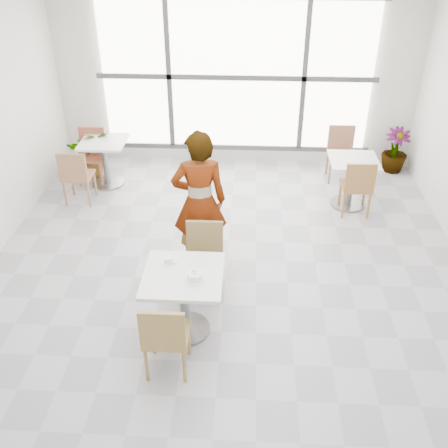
{
  "coord_description": "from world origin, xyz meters",
  "views": [
    {
      "loc": [
        0.25,
        -4.92,
        3.88
      ],
      "look_at": [
        0.0,
        -0.3,
        1.0
      ],
      "focal_mm": 41.12,
      "sensor_mm": 36.0,
      "label": 1
    }
  ],
  "objects_px": {
    "bg_chair_right_near": "(358,185)",
    "person": "(199,202)",
    "chair_near": "(165,335)",
    "bg_chair_left_far": "(92,151)",
    "chair_far": "(204,254)",
    "bg_table_right": "(352,176)",
    "plant_right": "(395,150)",
    "plant_left": "(91,152)",
    "bg_table_left": "(105,156)",
    "bg_chair_right_far": "(341,149)",
    "main_table": "(184,292)",
    "bg_chair_left_near": "(76,174)",
    "oatmeal_bowl": "(195,276)",
    "coffee_cup": "(168,261)"
  },
  "relations": [
    {
      "from": "main_table",
      "to": "chair_far",
      "type": "relative_size",
      "value": 0.92
    },
    {
      "from": "chair_far",
      "to": "plant_right",
      "type": "relative_size",
      "value": 1.15
    },
    {
      "from": "plant_right",
      "to": "bg_table_left",
      "type": "bearing_deg",
      "value": -171.07
    },
    {
      "from": "plant_left",
      "to": "person",
      "type": "bearing_deg",
      "value": -50.12
    },
    {
      "from": "chair_far",
      "to": "plant_right",
      "type": "bearing_deg",
      "value": 48.81
    },
    {
      "from": "bg_table_left",
      "to": "bg_chair_right_far",
      "type": "bearing_deg",
      "value": 6.79
    },
    {
      "from": "chair_far",
      "to": "bg_table_left",
      "type": "distance_m",
      "value": 3.17
    },
    {
      "from": "bg_chair_right_near",
      "to": "person",
      "type": "bearing_deg",
      "value": 31.75
    },
    {
      "from": "chair_far",
      "to": "bg_chair_right_far",
      "type": "relative_size",
      "value": 1.0
    },
    {
      "from": "bg_chair_left_near",
      "to": "person",
      "type": "bearing_deg",
      "value": 143.98
    },
    {
      "from": "coffee_cup",
      "to": "bg_table_left",
      "type": "relative_size",
      "value": 0.21
    },
    {
      "from": "oatmeal_bowl",
      "to": "plant_left",
      "type": "distance_m",
      "value": 4.32
    },
    {
      "from": "main_table",
      "to": "bg_table_left",
      "type": "distance_m",
      "value": 3.72
    },
    {
      "from": "bg_chair_left_far",
      "to": "bg_chair_left_near",
      "type": "bearing_deg",
      "value": -90.91
    },
    {
      "from": "bg_table_left",
      "to": "bg_chair_right_far",
      "type": "distance_m",
      "value": 3.81
    },
    {
      "from": "person",
      "to": "bg_table_right",
      "type": "xyz_separation_m",
      "value": [
        2.09,
        1.63,
        -0.41
      ]
    },
    {
      "from": "chair_far",
      "to": "bg_chair_left_far",
      "type": "height_order",
      "value": "same"
    },
    {
      "from": "oatmeal_bowl",
      "to": "person",
      "type": "distance_m",
      "value": 1.3
    },
    {
      "from": "chair_far",
      "to": "bg_chair_left_far",
      "type": "relative_size",
      "value": 1.0
    },
    {
      "from": "chair_far",
      "to": "bg_table_right",
      "type": "relative_size",
      "value": 1.16
    },
    {
      "from": "chair_near",
      "to": "person",
      "type": "bearing_deg",
      "value": -94.92
    },
    {
      "from": "bg_table_left",
      "to": "bg_chair_left_far",
      "type": "distance_m",
      "value": 0.31
    },
    {
      "from": "chair_near",
      "to": "plant_left",
      "type": "distance_m",
      "value": 4.67
    },
    {
      "from": "bg_chair_left_far",
      "to": "plant_right",
      "type": "distance_m",
      "value": 5.03
    },
    {
      "from": "chair_near",
      "to": "bg_chair_left_far",
      "type": "height_order",
      "value": "same"
    },
    {
      "from": "oatmeal_bowl",
      "to": "bg_table_right",
      "type": "bearing_deg",
      "value": 55.34
    },
    {
      "from": "bg_chair_left_far",
      "to": "bg_chair_right_near",
      "type": "distance_m",
      "value": 4.21
    },
    {
      "from": "chair_near",
      "to": "plant_left",
      "type": "relative_size",
      "value": 1.05
    },
    {
      "from": "chair_near",
      "to": "person",
      "type": "height_order",
      "value": "person"
    },
    {
      "from": "bg_table_right",
      "to": "plant_right",
      "type": "xyz_separation_m",
      "value": [
        0.93,
        1.23,
        -0.11
      ]
    },
    {
      "from": "person",
      "to": "bg_chair_left_near",
      "type": "xyz_separation_m",
      "value": [
        -1.99,
        1.44,
        -0.39
      ]
    },
    {
      "from": "plant_right",
      "to": "bg_chair_right_far",
      "type": "bearing_deg",
      "value": -162.95
    },
    {
      "from": "bg_table_left",
      "to": "bg_chair_right_near",
      "type": "bearing_deg",
      "value": -11.63
    },
    {
      "from": "bg_chair_left_far",
      "to": "person",
      "type": "bearing_deg",
      "value": -49.12
    },
    {
      "from": "chair_far",
      "to": "plant_right",
      "type": "xyz_separation_m",
      "value": [
        2.93,
        3.35,
        -0.12
      ]
    },
    {
      "from": "bg_table_right",
      "to": "bg_chair_right_near",
      "type": "height_order",
      "value": "bg_chair_right_near"
    },
    {
      "from": "oatmeal_bowl",
      "to": "bg_table_right",
      "type": "xyz_separation_m",
      "value": [
        2.02,
        2.92,
        -0.31
      ]
    },
    {
      "from": "chair_near",
      "to": "chair_far",
      "type": "relative_size",
      "value": 1.0
    },
    {
      "from": "bg_chair_right_near",
      "to": "bg_chair_right_far",
      "type": "relative_size",
      "value": 1.0
    },
    {
      "from": "oatmeal_bowl",
      "to": "chair_near",
      "type": "bearing_deg",
      "value": -113.82
    },
    {
      "from": "coffee_cup",
      "to": "plant_right",
      "type": "bearing_deg",
      "value": 50.09
    },
    {
      "from": "bg_chair_right_far",
      "to": "oatmeal_bowl",
      "type": "bearing_deg",
      "value": -117.3
    },
    {
      "from": "bg_chair_right_near",
      "to": "chair_near",
      "type": "bearing_deg",
      "value": 53.93
    },
    {
      "from": "main_table",
      "to": "bg_chair_left_far",
      "type": "height_order",
      "value": "bg_chair_left_far"
    },
    {
      "from": "coffee_cup",
      "to": "plant_right",
      "type": "relative_size",
      "value": 0.21
    },
    {
      "from": "bg_chair_left_near",
      "to": "bg_chair_right_far",
      "type": "distance_m",
      "value": 4.2
    },
    {
      "from": "main_table",
      "to": "bg_chair_right_near",
      "type": "height_order",
      "value": "bg_chair_right_near"
    },
    {
      "from": "bg_chair_left_near",
      "to": "bg_table_right",
      "type": "bearing_deg",
      "value": -177.43
    },
    {
      "from": "plant_left",
      "to": "plant_right",
      "type": "relative_size",
      "value": 1.09
    },
    {
      "from": "person",
      "to": "bg_chair_right_far",
      "type": "bearing_deg",
      "value": -138.17
    }
  ]
}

